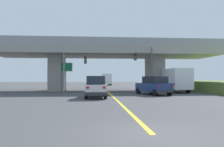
{
  "coord_description": "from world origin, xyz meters",
  "views": [
    {
      "loc": [
        -1.89,
        -6.99,
        1.8
      ],
      "look_at": [
        0.31,
        19.91,
        2.4
      ],
      "focal_mm": 35.65,
      "sensor_mm": 36.0,
      "label": 1
    }
  ],
  "objects": [
    {
      "name": "box_truck",
      "position": [
        8.73,
        21.74,
        1.61
      ],
      "size": [
        2.33,
        7.46,
        3.04
      ],
      "color": "navy",
      "rests_on": "ground"
    },
    {
      "name": "highway_sign",
      "position": [
        -5.76,
        23.88,
        3.04
      ],
      "size": [
        1.86,
        0.17,
        4.12
      ],
      "color": "slate",
      "rests_on": "ground"
    },
    {
      "name": "overpass_bridge",
      "position": [
        0.0,
        26.07,
        5.09
      ],
      "size": [
        32.32,
        8.32,
        7.25
      ],
      "color": "gray",
      "rests_on": "ground"
    },
    {
      "name": "semi_truck_distant",
      "position": [
        1.43,
        51.73,
        1.58
      ],
      "size": [
        2.33,
        7.49,
        2.98
      ],
      "color": "navy",
      "rests_on": "ground"
    },
    {
      "name": "sedan_oncoming",
      "position": [
        -0.78,
        35.03,
        1.01
      ],
      "size": [
        1.98,
        4.41,
        2.02
      ],
      "color": "silver",
      "rests_on": "ground"
    },
    {
      "name": "suv_lead",
      "position": [
        -1.72,
        13.79,
        1.01
      ],
      "size": [
        1.9,
        4.36,
        2.02
      ],
      "color": "silver",
      "rests_on": "ground"
    },
    {
      "name": "lane_divider_stripe",
      "position": [
        0.0,
        11.73,
        0.0
      ],
      "size": [
        0.2,
        23.46,
        0.01
      ],
      "primitive_type": "cube",
      "color": "yellow",
      "rests_on": "ground"
    },
    {
      "name": "traffic_signal_nearside",
      "position": [
        5.0,
        21.88,
        3.67
      ],
      "size": [
        2.47,
        0.36,
        5.91
      ],
      "color": "#56595E",
      "rests_on": "ground"
    },
    {
      "name": "suv_crossing",
      "position": [
        4.69,
        17.06,
        1.01
      ],
      "size": [
        3.31,
        5.01,
        2.02
      ],
      "rotation": [
        0.0,
        0.0,
        0.31
      ],
      "color": "navy",
      "rests_on": "ground"
    },
    {
      "name": "traffic_signal_farside",
      "position": [
        -4.73,
        22.14,
        3.38
      ],
      "size": [
        3.02,
        0.36,
        5.25
      ],
      "color": "slate",
      "rests_on": "ground"
    },
    {
      "name": "ground",
      "position": [
        0.0,
        26.07,
        0.0
      ],
      "size": [
        160.0,
        160.0,
        0.0
      ],
      "primitive_type": "plane",
      "color": "#424244"
    }
  ]
}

